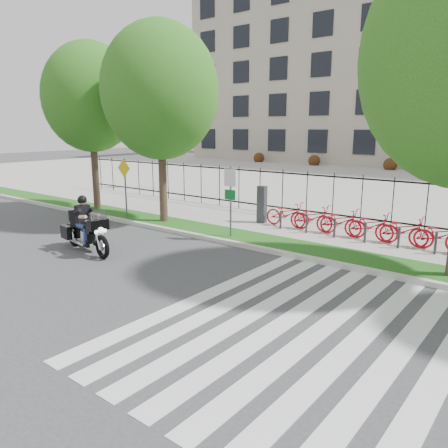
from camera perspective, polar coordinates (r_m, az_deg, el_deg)
The scene contains 14 objects.
ground at distance 12.09m, azimuth -10.53°, elevation -6.84°, with size 120.00×120.00×0.00m, color #3A3A3C.
curb at distance 14.94m, azimuth 1.37°, elevation -2.56°, with size 60.00×0.20×0.15m, color beige.
grass_verge at distance 15.60m, azimuth 3.26°, elevation -1.92°, with size 60.00×1.50×0.15m, color #174812.
sidewalk at distance 17.65m, azimuth 7.95°, elevation -0.31°, with size 60.00×3.50×0.15m, color gray.
plaza at distance 33.78m, azimuth 23.39°, elevation 4.88°, with size 80.00×34.00×0.10m, color gray.
crosswalk_stripes at distance 9.25m, azimuth 10.12°, elevation -13.04°, with size 5.70×8.00×0.01m, color silver, non-canonical shape.
iron_fence at distance 18.96m, azimuth 10.76°, elevation 3.79°, with size 30.00×0.06×2.00m, color black, non-canonical shape.
lamp_post_left at distance 28.38m, azimuth -8.51°, elevation 10.89°, with size 1.06×0.70×4.25m.
street_tree_0 at distance 21.54m, azimuth -17.04°, elevation 15.51°, with size 4.30×4.30×7.61m.
street_tree_1 at distance 18.00m, azimuth -8.35°, elevation 16.76°, with size 4.64×4.64×7.85m.
bike_share_station at distance 15.86m, azimuth 18.41°, elevation -0.17°, with size 8.92×0.87×1.50m.
sign_pole_regulatory at distance 15.30m, azimuth 0.84°, elevation 4.18°, with size 0.50×0.09×2.50m.
sign_pole_warning at distance 19.32m, azimuth -12.83°, elevation 5.63°, with size 0.78×0.09×2.49m.
motorcycle_rider at distance 14.77m, azimuth -17.54°, elevation -0.70°, with size 2.84×1.06×2.21m.
Camera 1 is at (8.69, -7.41, 3.98)m, focal length 35.00 mm.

